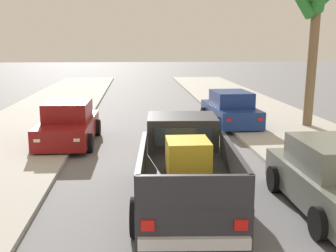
{
  "coord_description": "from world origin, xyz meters",
  "views": [
    {
      "loc": [
        -0.87,
        -1.39,
        3.6
      ],
      "look_at": [
        0.08,
        10.65,
        1.2
      ],
      "focal_mm": 44.74,
      "sensor_mm": 36.0,
      "label": 1
    }
  ],
  "objects_px": {
    "car_right_mid": "(335,179)",
    "car_left_far": "(68,124)",
    "palm_tree_left_fore": "(314,5)",
    "pickup_truck": "(185,170)",
    "car_right_near": "(230,110)"
  },
  "relations": [
    {
      "from": "car_right_mid",
      "to": "car_left_far",
      "type": "relative_size",
      "value": 1.0
    },
    {
      "from": "car_left_far",
      "to": "car_right_mid",
      "type": "bearing_deg",
      "value": -45.35
    },
    {
      "from": "car_left_far",
      "to": "palm_tree_left_fore",
      "type": "bearing_deg",
      "value": 11.7
    },
    {
      "from": "pickup_truck",
      "to": "car_right_near",
      "type": "xyz_separation_m",
      "value": [
        3.1,
        8.99,
        -0.09
      ]
    },
    {
      "from": "car_right_near",
      "to": "pickup_truck",
      "type": "bearing_deg",
      "value": -109.0
    },
    {
      "from": "pickup_truck",
      "to": "car_right_near",
      "type": "height_order",
      "value": "pickup_truck"
    },
    {
      "from": "pickup_truck",
      "to": "car_right_near",
      "type": "bearing_deg",
      "value": 71.0
    },
    {
      "from": "car_left_far",
      "to": "palm_tree_left_fore",
      "type": "height_order",
      "value": "palm_tree_left_fore"
    },
    {
      "from": "car_right_mid",
      "to": "palm_tree_left_fore",
      "type": "height_order",
      "value": "palm_tree_left_fore"
    },
    {
      "from": "car_right_mid",
      "to": "car_left_far",
      "type": "xyz_separation_m",
      "value": [
        -6.71,
        6.8,
        0.0
      ]
    },
    {
      "from": "pickup_truck",
      "to": "palm_tree_left_fore",
      "type": "relative_size",
      "value": 0.85
    },
    {
      "from": "car_right_mid",
      "to": "palm_tree_left_fore",
      "type": "xyz_separation_m",
      "value": [
        3.03,
        8.81,
        4.4
      ]
    },
    {
      "from": "pickup_truck",
      "to": "palm_tree_left_fore",
      "type": "xyz_separation_m",
      "value": [
        6.23,
        8.18,
        4.31
      ]
    },
    {
      "from": "car_right_mid",
      "to": "car_left_far",
      "type": "height_order",
      "value": "same"
    },
    {
      "from": "pickup_truck",
      "to": "car_left_far",
      "type": "height_order",
      "value": "pickup_truck"
    }
  ]
}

